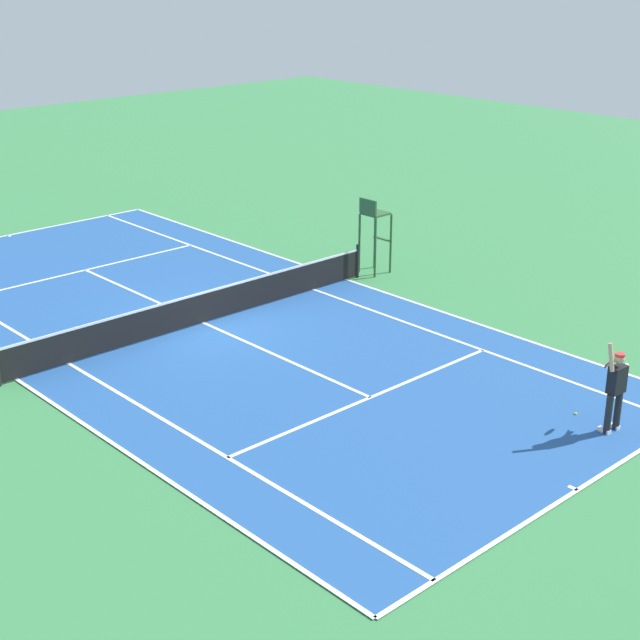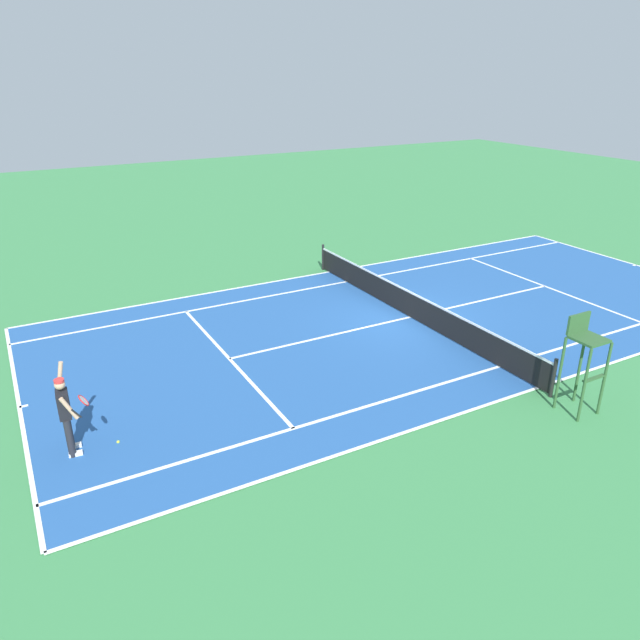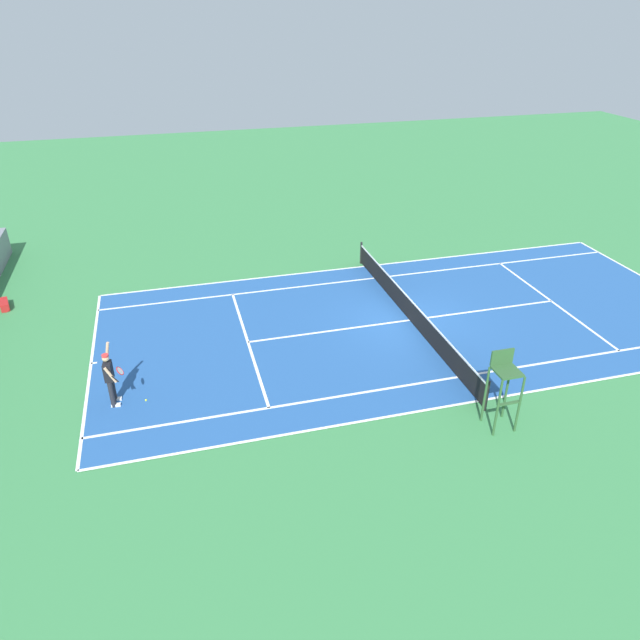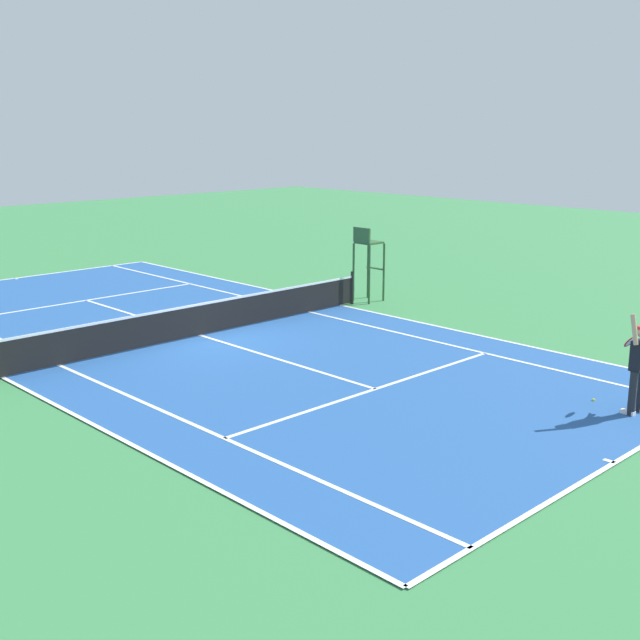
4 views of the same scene
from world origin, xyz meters
The scene contains 6 objects.
ground_plane centered at (0.00, 0.00, 0.00)m, with size 80.00×80.00×0.00m, color #387F47.
court centered at (0.00, 0.00, 0.01)m, with size 11.08×23.88×0.03m.
net centered at (0.00, 0.00, 0.52)m, with size 11.98×0.10×1.07m.
tennis_player centered at (-2.61, 11.00, 0.99)m, with size 0.79×0.62×2.08m.
tennis_ball centered at (-2.72, 10.07, 0.03)m, with size 0.07×0.07×0.07m, color #D1E533.
umpire_chair centered at (-6.64, 0.00, 1.56)m, with size 0.77×0.77×2.44m.
Camera 1 is at (14.23, 20.10, 9.52)m, focal length 53.57 mm.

